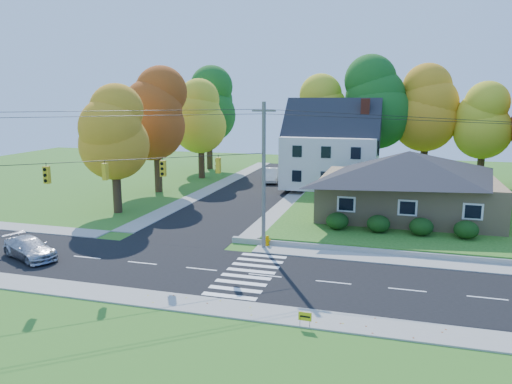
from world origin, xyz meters
TOP-DOWN VIEW (x-y plane):
  - ground at (0.00, 0.00)m, footprint 120.00×120.00m
  - road_main at (0.00, 0.00)m, footprint 90.00×8.00m
  - road_cross at (-8.00, 26.00)m, footprint 8.00×44.00m
  - sidewalk_north at (0.00, 5.00)m, footprint 90.00×2.00m
  - sidewalk_south at (0.00, -5.00)m, footprint 90.00×2.00m
  - lawn at (13.00, 21.00)m, footprint 30.00×30.00m
  - ranch_house at (8.00, 16.00)m, footprint 14.60×10.60m
  - colonial_house at (0.04, 28.00)m, footprint 10.40×8.40m
  - hedge_row at (7.50, 9.80)m, footprint 10.70×1.70m
  - traffic_infrastructure at (-0.15, 1.35)m, footprint 38.10×10.66m
  - tree_lot_0 at (-2.00, 34.00)m, footprint 6.72×6.72m
  - tree_lot_1 at (4.00, 33.00)m, footprint 7.84×7.84m
  - tree_lot_2 at (10.00, 34.00)m, footprint 7.28×7.28m
  - tree_lot_3 at (16.00, 33.00)m, footprint 6.16×6.16m
  - tree_west_0 at (-17.00, 12.00)m, footprint 6.16×6.16m
  - tree_west_1 at (-18.00, 22.00)m, footprint 7.28×7.28m
  - tree_west_2 at (-17.00, 32.00)m, footprint 6.72×6.72m
  - tree_west_3 at (-19.00, 40.00)m, footprint 7.84×7.84m
  - silver_sedan at (-15.46, -1.14)m, footprint 4.99×3.62m
  - white_car at (-7.68, 31.46)m, footprint 2.68×5.27m
  - fire_hydrant at (-1.35, 5.65)m, footprint 0.46×0.35m
  - yard_sign at (3.48, -5.96)m, footprint 0.61×0.05m

SIDE VIEW (x-z plane):
  - ground at x=0.00m, z-range 0.00..0.00m
  - road_main at x=0.00m, z-range 0.00..0.02m
  - road_cross at x=-8.00m, z-range 0.00..0.02m
  - sidewalk_north at x=0.00m, z-range 0.00..0.08m
  - sidewalk_south at x=0.00m, z-range 0.00..0.08m
  - lawn at x=13.00m, z-range 0.00..0.50m
  - fire_hydrant at x=-1.35m, z-range -0.02..0.78m
  - yard_sign at x=3.48m, z-range 0.16..0.93m
  - silver_sedan at x=-15.46m, z-range 0.02..1.36m
  - white_car at x=-7.68m, z-range 0.02..1.67m
  - hedge_row at x=7.50m, z-range 0.50..1.77m
  - ranch_house at x=8.00m, z-range 0.57..5.97m
  - colonial_house at x=0.04m, z-range -0.22..9.38m
  - traffic_infrastructure at x=-0.15m, z-range 0.15..10.15m
  - tree_west_0 at x=-17.00m, z-range 1.42..12.89m
  - tree_lot_3 at x=16.00m, z-range 1.92..13.39m
  - tree_west_2 at x=-17.00m, z-range 1.55..14.06m
  - tree_lot_0 at x=-2.00m, z-range 2.05..14.56m
  - tree_west_1 at x=-18.00m, z-range 1.68..15.24m
  - tree_lot_2 at x=10.00m, z-range 2.18..15.74m
  - tree_west_3 at x=-19.00m, z-range 1.81..16.41m
  - tree_lot_1 at x=4.00m, z-range 2.31..16.91m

